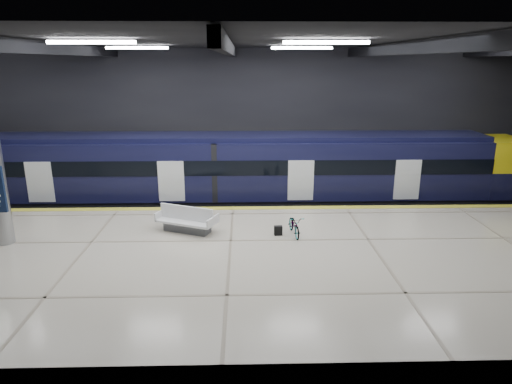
{
  "coord_description": "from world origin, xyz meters",
  "views": [
    {
      "loc": [
        0.51,
        -16.35,
        7.34
      ],
      "look_at": [
        0.98,
        1.5,
        2.2
      ],
      "focal_mm": 32.0,
      "sensor_mm": 36.0,
      "label": 1
    }
  ],
  "objects": [
    {
      "name": "train",
      "position": [
        1.92,
        5.5,
        2.06
      ],
      "size": [
        29.4,
        2.84,
        3.79
      ],
      "color": "black",
      "rests_on": "ground"
    },
    {
      "name": "rails",
      "position": [
        0.0,
        5.5,
        0.08
      ],
      "size": [
        30.0,
        1.52,
        0.16
      ],
      "color": "gray",
      "rests_on": "ground"
    },
    {
      "name": "bench",
      "position": [
        -1.68,
        -0.03,
        1.45
      ],
      "size": [
        2.46,
        1.76,
        1.01
      ],
      "rotation": [
        0.0,
        0.0,
        -0.41
      ],
      "color": "#595B60",
      "rests_on": "platform"
    },
    {
      "name": "safety_strip",
      "position": [
        0.0,
        2.75,
        1.11
      ],
      "size": [
        30.0,
        0.4,
        0.01
      ],
      "primitive_type": "cube",
      "color": "gold",
      "rests_on": "platform"
    },
    {
      "name": "room_shell",
      "position": [
        -0.0,
        0.0,
        5.72
      ],
      "size": [
        30.1,
        16.1,
        8.05
      ],
      "color": "black",
      "rests_on": "ground"
    },
    {
      "name": "platform",
      "position": [
        0.0,
        -2.5,
        0.55
      ],
      "size": [
        30.0,
        11.0,
        1.1
      ],
      "primitive_type": "cube",
      "color": "#BBB49E",
      "rests_on": "ground"
    },
    {
      "name": "ground",
      "position": [
        0.0,
        0.0,
        0.0
      ],
      "size": [
        30.0,
        30.0,
        0.0
      ],
      "primitive_type": "plane",
      "color": "black",
      "rests_on": "ground"
    },
    {
      "name": "bicycle",
      "position": [
        2.35,
        -0.49,
        1.49
      ],
      "size": [
        0.7,
        1.53,
        0.78
      ],
      "primitive_type": "imported",
      "rotation": [
        0.0,
        0.0,
        0.13
      ],
      "color": "#99999E",
      "rests_on": "platform"
    },
    {
      "name": "pannier_bag",
      "position": [
        1.75,
        -0.49,
        1.28
      ],
      "size": [
        0.31,
        0.19,
        0.35
      ],
      "primitive_type": "cube",
      "rotation": [
        0.0,
        0.0,
        0.05
      ],
      "color": "black",
      "rests_on": "platform"
    }
  ]
}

